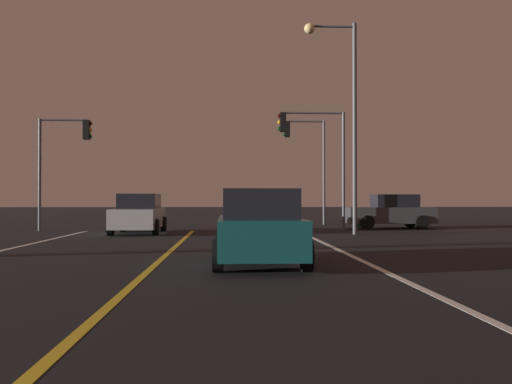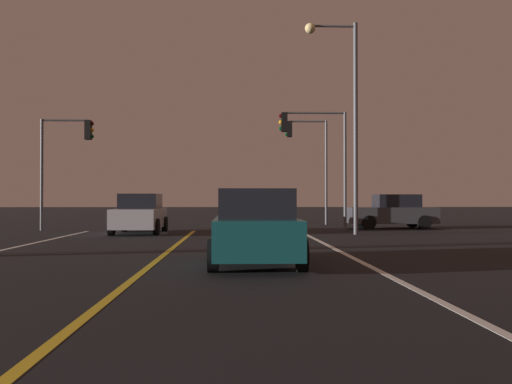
{
  "view_description": "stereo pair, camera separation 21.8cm",
  "coord_description": "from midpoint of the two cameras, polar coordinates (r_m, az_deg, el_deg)",
  "views": [
    {
      "loc": [
        1.66,
        -0.48,
        1.49
      ],
      "look_at": [
        2.65,
        20.15,
        1.73
      ],
      "focal_mm": 39.45,
      "sensor_mm": 36.0,
      "label": 1
    },
    {
      "loc": [
        1.87,
        -0.48,
        1.49
      ],
      "look_at": [
        2.65,
        20.15,
        1.73
      ],
      "focal_mm": 39.45,
      "sensor_mm": 36.0,
      "label": 2
    }
  ],
  "objects": [
    {
      "name": "traffic_light_near_left",
      "position": [
        27.65,
        -19.03,
        4.23
      ],
      "size": [
        2.47,
        0.36,
        5.19
      ],
      "color": "#4C4C51",
      "rests_on": "ground"
    },
    {
      "name": "traffic_light_far_right",
      "position": [
        32.36,
        4.86,
        4.4
      ],
      "size": [
        2.44,
        0.36,
        5.96
      ],
      "rotation": [
        0.0,
        0.0,
        3.14
      ],
      "color": "#4C4C51",
      "rests_on": "ground"
    },
    {
      "name": "car_crossing_side",
      "position": [
        28.92,
        13.29,
        -1.98
      ],
      "size": [
        4.3,
        2.02,
        1.7
      ],
      "rotation": [
        0.0,
        0.0,
        3.14
      ],
      "color": "black",
      "rests_on": "ground"
    },
    {
      "name": "car_lead_same_lane",
      "position": [
        12.68,
        -0.18,
        -3.69
      ],
      "size": [
        2.02,
        4.3,
        1.7
      ],
      "rotation": [
        0.0,
        0.0,
        1.57
      ],
      "color": "black",
      "rests_on": "ground"
    },
    {
      "name": "lane_center_divider",
      "position": [
        10.47,
        -12.59,
        -8.81
      ],
      "size": [
        0.16,
        31.47,
        0.01
      ],
      "primitive_type": "cube",
      "color": "gold",
      "rests_on": "ground"
    },
    {
      "name": "street_lamp_right_far",
      "position": [
        23.94,
        8.63,
        9.03
      ],
      "size": [
        2.2,
        0.44,
        8.81
      ],
      "rotation": [
        0.0,
        0.0,
        3.14
      ],
      "color": "#4C4C51",
      "rests_on": "ground"
    },
    {
      "name": "car_oncoming",
      "position": [
        24.56,
        -12.04,
        -2.22
      ],
      "size": [
        2.02,
        4.3,
        1.7
      ],
      "rotation": [
        0.0,
        0.0,
        -1.57
      ],
      "color": "black",
      "rests_on": "ground"
    },
    {
      "name": "lane_edge_right",
      "position": [
        10.77,
        14.0,
        -8.58
      ],
      "size": [
        0.16,
        31.47,
        0.01
      ],
      "primitive_type": "cube",
      "color": "silver",
      "rests_on": "ground"
    },
    {
      "name": "traffic_light_near_right",
      "position": [
        26.86,
        5.51,
        5.03
      ],
      "size": [
        3.22,
        0.36,
        5.61
      ],
      "rotation": [
        0.0,
        0.0,
        3.14
      ],
      "color": "#4C4C51",
      "rests_on": "ground"
    }
  ]
}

